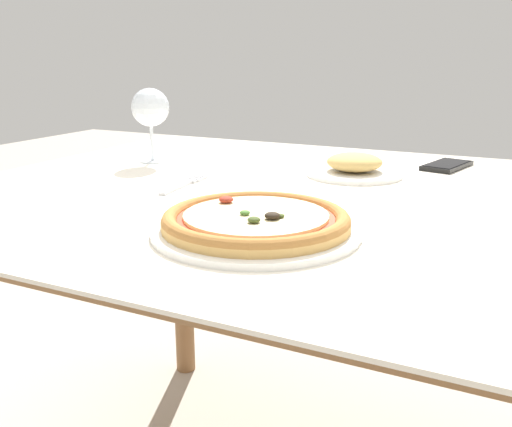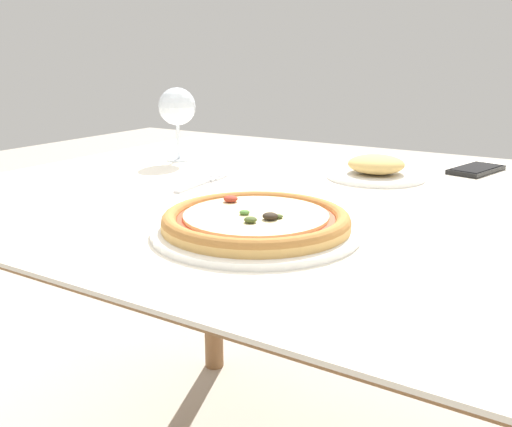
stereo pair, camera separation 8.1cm
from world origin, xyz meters
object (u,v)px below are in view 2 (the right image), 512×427
at_px(fork, 202,183).
at_px(cell_phone, 476,169).
at_px(dining_table, 321,237).
at_px(wine_glass_far_left, 177,108).
at_px(pizza_plate, 256,222).
at_px(side_plate, 376,169).

distance_m(fork, cell_phone, 0.60).
xyz_separation_m(dining_table, wine_glass_far_left, (-0.45, 0.13, 0.21)).
distance_m(dining_table, cell_phone, 0.42).
distance_m(pizza_plate, wine_glass_far_left, 0.62).
relative_size(wine_glass_far_left, cell_phone, 1.11).
height_order(pizza_plate, cell_phone, pizza_plate).
height_order(fork, side_plate, side_plate).
height_order(wine_glass_far_left, cell_phone, wine_glass_far_left).
distance_m(wine_glass_far_left, cell_phone, 0.69).
relative_size(pizza_plate, cell_phone, 1.92).
xyz_separation_m(dining_table, pizza_plate, (0.02, -0.26, 0.10)).
distance_m(pizza_plate, fork, 0.34).
xyz_separation_m(dining_table, side_plate, (0.03, 0.19, 0.10)).
height_order(cell_phone, side_plate, side_plate).
bearing_deg(fork, side_plate, 41.01).
height_order(pizza_plate, wine_glass_far_left, wine_glass_far_left).
bearing_deg(wine_glass_far_left, cell_phone, 20.00).
xyz_separation_m(wine_glass_far_left, cell_phone, (0.64, 0.23, -0.12)).
bearing_deg(cell_phone, dining_table, -117.85).
bearing_deg(fork, wine_glass_far_left, 138.82).
bearing_deg(dining_table, wine_glass_far_left, 163.25).
height_order(fork, cell_phone, cell_phone).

